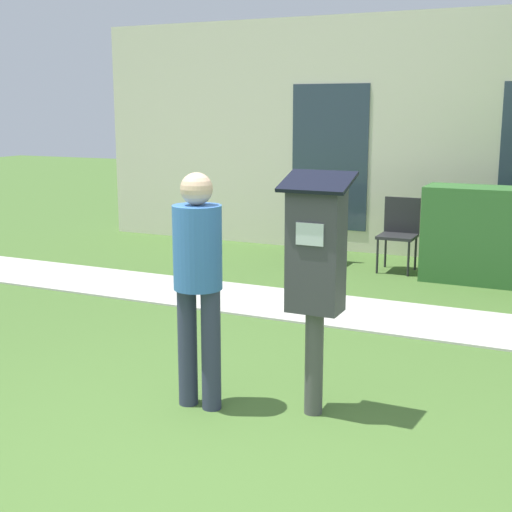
% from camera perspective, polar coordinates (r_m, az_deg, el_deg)
% --- Properties ---
extents(ground_plane, '(40.00, 40.00, 0.00)m').
position_cam_1_polar(ground_plane, '(4.33, -3.80, -15.49)').
color(ground_plane, '#476B2D').
extents(sidewalk, '(12.00, 1.10, 0.02)m').
position_cam_1_polar(sidewalk, '(7.06, 8.59, -4.56)').
color(sidewalk, beige).
rests_on(sidewalk, ground).
extents(building_facade, '(10.00, 0.26, 3.20)m').
position_cam_1_polar(building_facade, '(9.77, 14.07, 9.19)').
color(building_facade, beige).
rests_on(building_facade, ground).
extents(parking_meter, '(0.44, 0.31, 1.59)m').
position_cam_1_polar(parking_meter, '(4.53, 4.80, -0.55)').
color(parking_meter, '#4C4C4C').
rests_on(parking_meter, ground).
extents(person_standing, '(0.32, 0.32, 1.58)m').
position_cam_1_polar(person_standing, '(4.66, -4.67, -1.31)').
color(person_standing, '#333851').
rests_on(person_standing, ground).
extents(outdoor_chair_left, '(0.44, 0.44, 0.90)m').
position_cam_1_polar(outdoor_chair_left, '(9.21, 5.49, 2.66)').
color(outdoor_chair_left, '#262628').
rests_on(outdoor_chair_left, ground).
extents(outdoor_chair_middle, '(0.44, 0.44, 0.90)m').
position_cam_1_polar(outdoor_chair_middle, '(8.94, 11.41, 2.20)').
color(outdoor_chair_middle, '#262628').
rests_on(outdoor_chair_middle, ground).
extents(hedge_row, '(1.73, 0.60, 1.10)m').
position_cam_1_polar(hedge_row, '(8.55, 19.05, 1.50)').
color(hedge_row, '#33662D').
rests_on(hedge_row, ground).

